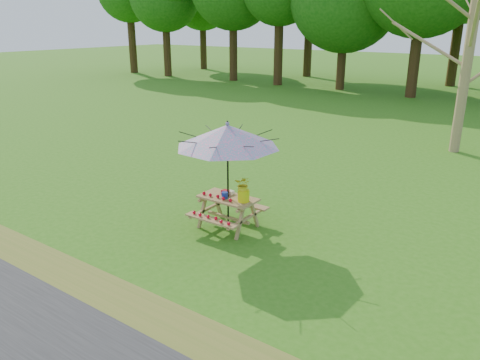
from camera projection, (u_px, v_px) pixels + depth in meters
The scene contains 7 objects.
ground at pixel (158, 218), 10.21m from camera, with size 120.00×120.00×0.00m, color #327416.
drygrass_strip at pixel (42, 270), 8.06m from camera, with size 120.00×1.20×0.01m, color olive.
picnic_table at pixel (228, 213), 9.65m from camera, with size 1.20×1.32×0.67m.
patio_umbrella at pixel (228, 136), 9.13m from camera, with size 2.64×2.64×2.25m.
produce_bins at pixel (226, 194), 9.59m from camera, with size 0.25×0.40×0.13m.
tomatoes_row at pixel (217, 197), 9.47m from camera, with size 0.77×0.13×0.07m, color red, non-canonical shape.
flower_bucket at pixel (244, 188), 9.23m from camera, with size 0.39×0.36×0.53m.
Camera 1 is at (6.92, -6.62, 4.07)m, focal length 35.00 mm.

